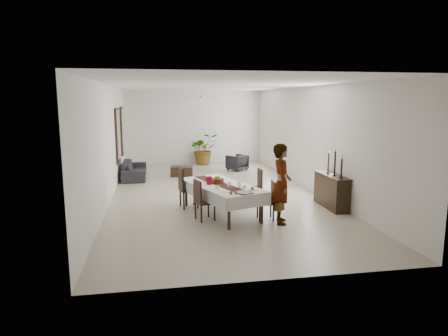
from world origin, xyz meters
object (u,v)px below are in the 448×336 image
woman (281,184)px  dining_table_top (221,186)px  sofa (134,170)px  red_pitcher (209,180)px  sideboard_body (331,192)px

woman → dining_table_top: bearing=64.8°
sofa → red_pitcher: bearing=-158.1°
dining_table_top → woman: bearing=-56.9°
dining_table_top → woman: (1.23, -0.93, 0.20)m
dining_table_top → sofa: (-2.31, 5.10, -0.41)m
red_pitcher → sideboard_body: bearing=1.6°
red_pitcher → sideboard_body: (3.23, 0.09, -0.43)m
dining_table_top → woman: 1.55m
sideboard_body → red_pitcher: bearing=-178.4°
red_pitcher → sofa: size_ratio=0.09×
dining_table_top → sideboard_body: sideboard_body is taller
dining_table_top → red_pitcher: bearing=149.0°
woman → sideboard_body: 2.09m
red_pitcher → sofa: (-2.03, 5.05, -0.54)m
red_pitcher → sideboard_body: size_ratio=0.14×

